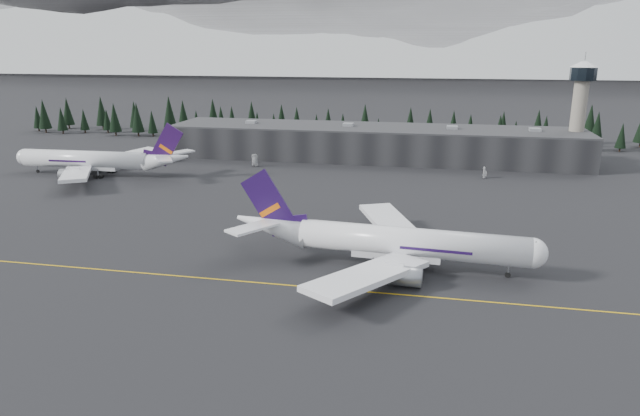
% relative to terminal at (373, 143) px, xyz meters
% --- Properties ---
extents(ground, '(1400.00, 1400.00, 0.00)m').
position_rel_terminal_xyz_m(ground, '(0.00, -125.00, -6.30)').
color(ground, black).
rests_on(ground, ground).
extents(taxiline, '(400.00, 0.40, 0.02)m').
position_rel_terminal_xyz_m(taxiline, '(0.00, -127.00, -6.29)').
color(taxiline, gold).
rests_on(taxiline, ground).
extents(terminal, '(160.00, 30.00, 12.60)m').
position_rel_terminal_xyz_m(terminal, '(0.00, 0.00, 0.00)').
color(terminal, black).
rests_on(terminal, ground).
extents(control_tower, '(10.00, 10.00, 37.70)m').
position_rel_terminal_xyz_m(control_tower, '(75.00, 3.00, 17.11)').
color(control_tower, gray).
rests_on(control_tower, ground).
extents(treeline, '(360.00, 20.00, 15.00)m').
position_rel_terminal_xyz_m(treeline, '(0.00, 37.00, 1.20)').
color(treeline, black).
rests_on(treeline, ground).
extents(mountain_ridge, '(4400.00, 900.00, 420.00)m').
position_rel_terminal_xyz_m(mountain_ridge, '(0.00, 875.00, -6.30)').
color(mountain_ridge, white).
rests_on(mountain_ridge, ground).
extents(jet_main, '(63.67, 58.63, 18.72)m').
position_rel_terminal_xyz_m(jet_main, '(14.87, -113.21, -1.02)').
color(jet_main, white).
rests_on(jet_main, ground).
extents(jet_parked, '(63.72, 58.77, 18.73)m').
position_rel_terminal_xyz_m(jet_parked, '(-88.40, -49.17, -1.02)').
color(jet_parked, silver).
rests_on(jet_parked, ground).
extents(gse_vehicle_a, '(2.62, 4.93, 1.32)m').
position_rel_terminal_xyz_m(gse_vehicle_a, '(-40.98, -24.32, -5.64)').
color(gse_vehicle_a, silver).
rests_on(gse_vehicle_a, ground).
extents(gse_vehicle_b, '(4.03, 1.76, 1.35)m').
position_rel_terminal_xyz_m(gse_vehicle_b, '(40.98, -27.31, -5.62)').
color(gse_vehicle_b, silver).
rests_on(gse_vehicle_b, ground).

